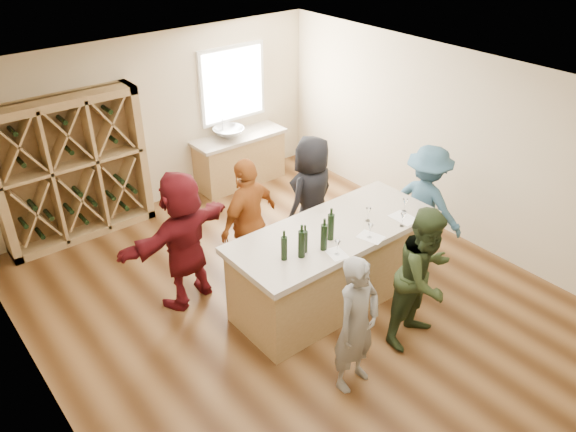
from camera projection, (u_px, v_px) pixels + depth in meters
floor at (292, 302)px, 7.40m from camera, size 6.00×7.00×0.10m
ceiling at (292, 88)px, 5.92m from camera, size 6.00×7.00×0.10m
wall_back at (153, 122)px, 9.04m from camera, size 6.00×0.10×2.80m
wall_left at (28, 313)px, 5.02m from camera, size 0.10×7.00×2.80m
wall_right at (452, 143)px, 8.30m from camera, size 0.10×7.00×2.80m
window_frame at (232, 84)px, 9.61m from camera, size 1.30×0.06×1.30m
window_pane at (233, 84)px, 9.59m from camera, size 1.18×0.01×1.18m
wine_rack at (71, 170)px, 8.20m from camera, size 2.20×0.45×2.20m
back_counter_base at (240, 161)px, 10.05m from camera, size 1.60×0.58×0.86m
back_counter_top at (239, 137)px, 9.82m from camera, size 1.70×0.62×0.06m
sink at (229, 133)px, 9.65m from camera, size 0.54×0.54×0.19m
faucet at (223, 127)px, 9.74m from camera, size 0.02×0.02×0.30m
tasting_counter_base at (332, 267)px, 7.15m from camera, size 2.60×1.00×1.00m
tasting_counter_top at (334, 231)px, 6.87m from camera, size 2.72×1.12×0.08m
wine_bottle_a at (284, 248)px, 6.22m from camera, size 0.09×0.09×0.29m
wine_bottle_b at (302, 244)px, 6.26m from camera, size 0.09×0.09×0.33m
wine_bottle_c at (305, 242)px, 6.36m from camera, size 0.09×0.09×0.27m
wine_bottle_d at (324, 237)px, 6.38m from camera, size 0.09×0.09×0.33m
wine_bottle_e at (331, 227)px, 6.57m from camera, size 0.09×0.09×0.33m
wine_glass_a at (337, 248)px, 6.33m from camera, size 0.08×0.08×0.18m
wine_glass_b at (370, 231)px, 6.64m from camera, size 0.08×0.08×0.18m
wine_glass_c at (403, 220)px, 6.86m from camera, size 0.07×0.07×0.17m
wine_glass_d at (368, 215)px, 6.96m from camera, size 0.09×0.09×0.18m
wine_glass_e at (405, 205)px, 7.16m from camera, size 0.07×0.07×0.18m
tasting_menu_a at (337, 254)px, 6.39m from camera, size 0.25×0.30×0.00m
tasting_menu_b at (371, 237)px, 6.69m from camera, size 0.29×0.34×0.00m
tasting_menu_c at (404, 218)px, 7.07m from camera, size 0.25×0.33×0.00m
person_near_left at (357, 325)px, 5.77m from camera, size 0.63×0.50×1.61m
person_near_right at (424, 277)px, 6.35m from camera, size 0.89×0.55×1.75m
person_server at (425, 204)px, 7.80m from camera, size 0.68×1.18×1.73m
person_far_mid at (249, 221)px, 7.38m from camera, size 1.15×0.80×1.78m
person_far_right at (312, 196)px, 7.94m from camera, size 0.98×0.74×1.79m
person_far_left at (184, 239)px, 6.95m from camera, size 1.79×0.95×1.83m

